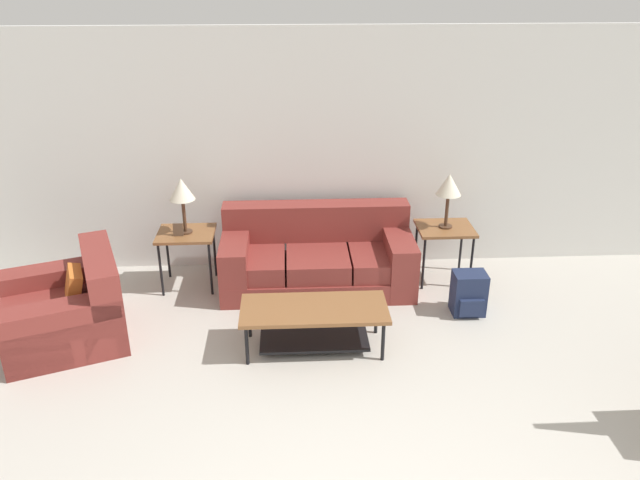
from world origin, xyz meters
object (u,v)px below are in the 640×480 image
object	(u,v)px
armchair	(68,310)
side_table_right	(445,232)
backpack	(469,294)
couch	(317,259)
table_lamp_right	(449,186)
coffee_table	(314,318)
side_table_left	(186,238)
table_lamp_left	(182,191)

from	to	relation	value
armchair	side_table_right	xyz separation A→B (m)	(3.65, 0.96, 0.27)
backpack	couch	bearing A→B (deg)	155.19
table_lamp_right	backpack	size ratio (longest dim) A/B	1.36
coffee_table	side_table_left	distance (m)	1.79
armchair	coffee_table	distance (m)	2.24
armchair	backpack	size ratio (longest dim) A/B	3.07
backpack	table_lamp_left	bearing A→B (deg)	165.71
side_table_left	side_table_right	distance (m)	2.71
side_table_right	table_lamp_left	bearing A→B (deg)	180.00
armchair	table_lamp_right	xyz separation A→B (m)	(3.65, 0.96, 0.79)
coffee_table	side_table_right	xyz separation A→B (m)	(1.44, 1.25, 0.24)
table_lamp_left	table_lamp_right	distance (m)	2.71
table_lamp_left	table_lamp_right	bearing A→B (deg)	0.00
side_table_right	backpack	world-z (taller)	side_table_right
couch	side_table_right	xyz separation A→B (m)	(1.35, 0.04, 0.26)
couch	table_lamp_left	bearing A→B (deg)	178.13
coffee_table	table_lamp_right	size ratio (longest dim) A/B	2.21
coffee_table	table_lamp_right	distance (m)	2.05
table_lamp_left	table_lamp_right	world-z (taller)	same
couch	table_lamp_right	distance (m)	1.56
table_lamp_left	table_lamp_right	size ratio (longest dim) A/B	1.00
side_table_left	table_lamp_left	world-z (taller)	table_lamp_left
side_table_right	backpack	bearing A→B (deg)	-82.44
side_table_right	table_lamp_left	world-z (taller)	table_lamp_left
backpack	side_table_left	bearing A→B (deg)	165.71
table_lamp_left	backpack	size ratio (longest dim) A/B	1.36
side_table_right	table_lamp_left	xyz separation A→B (m)	(-2.71, 0.00, 0.52)
armchair	backpack	distance (m)	3.76
side_table_right	table_lamp_right	world-z (taller)	table_lamp_right
side_table_right	table_lamp_right	bearing A→B (deg)	135.00
couch	side_table_right	bearing A→B (deg)	1.87
side_table_left	backpack	world-z (taller)	side_table_left
armchair	side_table_right	bearing A→B (deg)	14.66
table_lamp_left	armchair	bearing A→B (deg)	-134.72
side_table_left	table_lamp_left	size ratio (longest dim) A/B	1.05
couch	side_table_left	world-z (taller)	couch
couch	table_lamp_right	xyz separation A→B (m)	(1.35, 0.04, 0.77)
table_lamp_right	backpack	bearing A→B (deg)	-82.44
table_lamp_right	armchair	bearing A→B (deg)	-165.34
table_lamp_left	side_table_left	bearing A→B (deg)	-90.00
couch	side_table_right	distance (m)	1.38
coffee_table	side_table_left	xyz separation A→B (m)	(-1.27, 1.25, 0.24)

